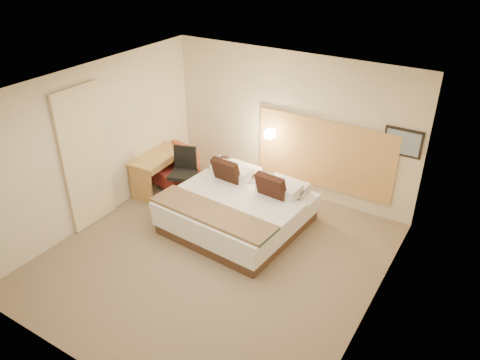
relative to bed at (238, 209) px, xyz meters
The scene contains 19 objects.
floor 1.01m from the bed, 80.99° to the right, with size 4.80×5.00×0.02m, color #76654F.
ceiling 2.55m from the bed, 80.99° to the right, with size 4.80×5.00×0.02m, color white.
wall_back 1.88m from the bed, 84.63° to the left, with size 4.80×0.02×2.70m, color beige.
wall_front 3.59m from the bed, 87.54° to the right, with size 4.80×0.02×2.70m, color beige.
wall_left 2.65m from the bed, 157.55° to the right, with size 0.02×5.00×2.70m, color beige.
wall_right 2.91m from the bed, 20.07° to the right, with size 0.02×5.00×2.70m, color beige.
headboard_panel 1.86m from the bed, 61.08° to the left, with size 2.60×0.04×1.30m, color tan.
art_frame 2.91m from the bed, 35.48° to the left, with size 0.62×0.03×0.47m, color black.
art_canvas 2.89m from the bed, 35.13° to the left, with size 0.54×0.01×0.39m, color slate.
lamp_arm 1.71m from the bed, 97.73° to the left, with size 0.02×0.02×0.12m, color silver.
lamp_shade 1.65m from the bed, 98.06° to the left, with size 0.15×0.15×0.15m, color #FEECC6.
curtain 2.66m from the bed, 151.83° to the right, with size 0.06×0.90×2.42m, color beige.
bottle_a 1.30m from the bed, 138.20° to the left, with size 0.06×0.06×0.21m, color #86A9CF.
menu_folder 1.17m from the bed, 135.32° to the left, with size 0.13×0.05×0.23m, color #371A16.
bed is the anchor object (origin of this frame).
lounge_chair 1.85m from the bed, 162.09° to the left, with size 0.91×0.84×0.80m.
side_table 1.19m from the bed, 136.98° to the left, with size 0.64×0.64×0.57m.
desk 2.00m from the bed, behind, with size 0.60×1.21×0.74m.
desk_chair 1.41m from the bed, 168.44° to the left, with size 0.71×0.71×0.99m.
Camera 1 is at (3.40, -4.75, 4.62)m, focal length 35.00 mm.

